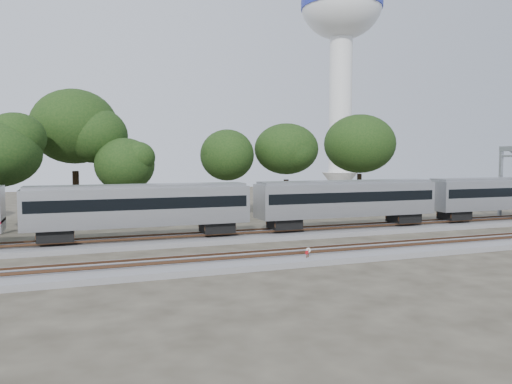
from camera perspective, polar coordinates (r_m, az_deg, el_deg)
ground at (r=37.74m, az=-5.20°, el=-7.12°), size 160.00×160.00×0.00m
track_far at (r=43.43m, az=-7.28°, el=-5.39°), size 160.00×5.00×0.73m
track_near at (r=33.93m, az=-3.41°, el=-8.02°), size 160.00×5.00×0.73m
train at (r=61.18m, az=26.42°, el=-0.13°), size 133.30×3.25×4.79m
switch_stand_red at (r=34.47m, az=5.83°, el=-7.20°), size 0.28×0.11×0.91m
switch_stand_white at (r=34.72m, az=5.99°, el=-6.97°), size 0.34×0.09×1.06m
switch_lever at (r=35.36m, az=7.94°, el=-7.65°), size 0.58×0.48×0.30m
water_tower at (r=100.77m, az=9.73°, el=17.87°), size 15.37×15.37×42.54m
tree_3 at (r=59.27m, az=-20.05°, el=7.02°), size 10.82×10.82×15.26m
tree_4 at (r=55.11m, az=-14.77°, el=3.00°), size 6.57×6.57×9.26m
tree_5 at (r=59.73m, az=-3.33°, el=4.21°), size 7.64×7.64×10.76m
tree_6 at (r=62.79m, az=3.48°, el=4.91°), size 8.43×8.43×11.88m
tree_7 at (r=71.95m, az=11.78°, el=5.40°), size 9.30×9.30×13.11m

